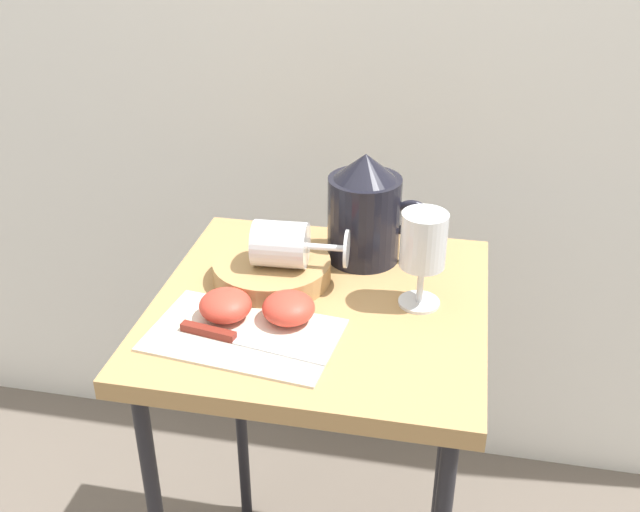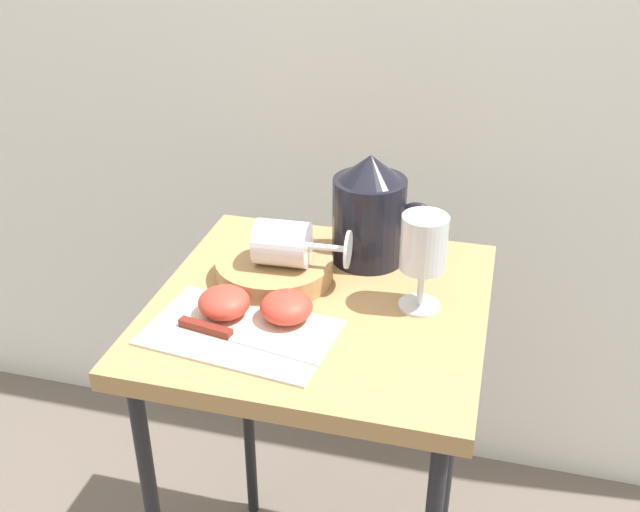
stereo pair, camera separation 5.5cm
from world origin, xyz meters
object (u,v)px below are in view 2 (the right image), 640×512
table (320,343)px  wine_glass_tipped_near (285,243)px  basket_tray (275,268)px  wine_glass_upright (423,248)px  apple_half_right (286,307)px  knife (227,335)px  pitcher (370,218)px  apple_half_left (224,302)px

table → wine_glass_tipped_near: bearing=148.9°
basket_tray → wine_glass_upright: wine_glass_upright is taller
apple_half_right → knife: bearing=-136.3°
pitcher → apple_half_left: 0.29m
apple_half_right → knife: apple_half_right is taller
table → knife: 0.19m
basket_tray → apple_half_right: bearing=-64.5°
apple_half_right → apple_half_left: bearing=-173.0°
wine_glass_upright → apple_half_left: (-0.28, -0.10, -0.08)m
pitcher → wine_glass_upright: size_ratio=1.23×
table → knife: knife is taller
wine_glass_tipped_near → apple_half_left: bearing=-117.0°
pitcher → wine_glass_tipped_near: (-0.11, -0.11, -0.00)m
pitcher → apple_half_right: (-0.08, -0.22, -0.05)m
knife → pitcher: bearing=62.4°
apple_half_left → knife: 0.06m
table → apple_half_right: bearing=-117.0°
pitcher → apple_half_right: bearing=-110.0°
table → basket_tray: 0.14m
pitcher → table: bearing=-106.7°
pitcher → wine_glass_upright: pitcher is taller
basket_tray → knife: bearing=-94.2°
table → wine_glass_tipped_near: size_ratio=4.84×
apple_half_left → apple_half_right: 0.09m
wine_glass_upright → wine_glass_tipped_near: size_ratio=1.01×
table → apple_half_left: size_ratio=9.48×
apple_half_right → wine_glass_upright: bearing=25.8°
wine_glass_upright → apple_half_left: 0.30m
wine_glass_tipped_near → apple_half_left: (-0.06, -0.12, -0.05)m
table → knife: bearing=-127.9°
basket_tray → apple_half_right: 0.13m
wine_glass_upright → wine_glass_tipped_near: wine_glass_upright is taller
basket_tray → wine_glass_upright: size_ratio=1.24×
knife → wine_glass_upright: bearing=31.5°
pitcher → wine_glass_tipped_near: pitcher is taller
basket_tray → apple_half_left: (-0.04, -0.13, 0.01)m
basket_tray → wine_glass_upright: (0.24, -0.03, 0.08)m
wine_glass_upright → basket_tray: bearing=173.5°
wine_glass_upright → knife: bearing=-148.5°
apple_half_right → pitcher: bearing=70.0°
table → wine_glass_tipped_near: 0.17m
table → basket_tray: bearing=150.6°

